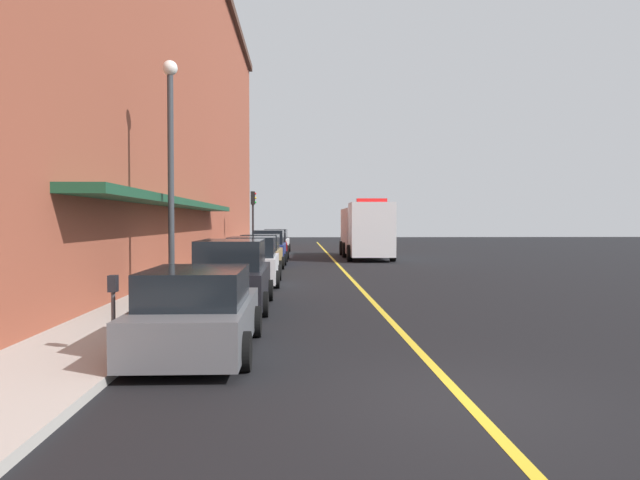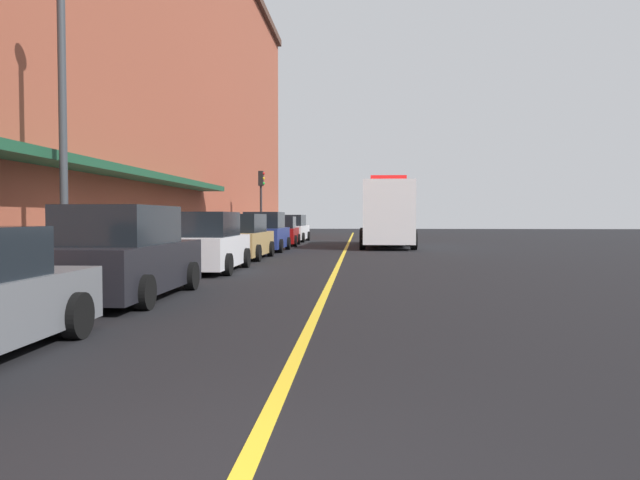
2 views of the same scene
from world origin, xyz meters
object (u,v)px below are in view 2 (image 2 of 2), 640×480
parked_car_2 (206,244)px  parking_meter_2 (109,242)px  street_lamp_left (62,95)px  parked_car_5 (280,232)px  box_truck (386,215)px  parked_car_3 (241,238)px  parked_car_1 (124,256)px  traffic_light_near (261,192)px  parking_meter_0 (229,230)px  parked_car_6 (292,229)px  parked_car_4 (265,233)px  parking_meter_1 (151,238)px

parked_car_2 → parking_meter_2: (-1.42, -3.78, 0.21)m
parking_meter_2 → street_lamp_left: bearing=-120.4°
parked_car_5 → box_truck: box_truck is taller
parked_car_2 → street_lamp_left: (-2.02, -4.80, 3.55)m
parked_car_5 → parked_car_3: bearing=177.6°
parked_car_1 → parking_meter_2: bearing=28.9°
parked_car_1 → traffic_light_near: 24.66m
parked_car_2 → traffic_light_near: size_ratio=1.04×
box_truck → street_lamp_left: (-8.12, -20.56, 2.61)m
traffic_light_near → parked_car_5: bearing=-51.1°
parked_car_3 → parking_meter_0: (-1.40, 4.22, 0.23)m
parked_car_1 → parked_car_6: bearing=-0.5°
parked_car_4 → parked_car_6: parked_car_4 is taller
parked_car_5 → traffic_light_near: (-1.40, 1.74, 2.36)m
parking_meter_2 → traffic_light_near: (0.06, 22.13, 2.10)m
parked_car_2 → traffic_light_near: bearing=4.0°
parked_car_2 → parked_car_3: (-0.02, 5.48, -0.01)m
parking_meter_2 → parked_car_6: bearing=86.7°
parked_car_3 → box_truck: size_ratio=0.52×
parked_car_1 → box_truck: size_ratio=0.52×
parked_car_6 → parked_car_1: bearing=-178.5°
parked_car_1 → parking_meter_2: size_ratio=3.61×
parked_car_5 → box_truck: size_ratio=0.49×
parked_car_2 → parked_car_3: size_ratio=0.94×
street_lamp_left → parked_car_5: bearing=84.5°
parked_car_6 → parking_meter_2: bearing=178.6°
parked_car_1 → street_lamp_left: (-1.93, 1.37, 3.52)m
parked_car_2 → parking_meter_0: (-1.42, 9.69, 0.21)m
parked_car_2 → parked_car_5: bearing=-0.4°
parked_car_3 → street_lamp_left: (-2.00, -10.28, 3.57)m
parked_car_3 → parking_meter_0: parked_car_3 is taller
parked_car_2 → parked_car_3: 5.48m
parked_car_5 → box_truck: bearing=-100.0°
parked_car_2 → street_lamp_left: street_lamp_left is taller
parked_car_6 → parked_car_2: bearing=-178.4°
parked_car_6 → parking_meter_1: 23.35m
parked_car_4 → parking_meter_0: bearing=129.2°
parking_meter_0 → parking_meter_1: (0.00, -10.55, 0.00)m
parking_meter_0 → parked_car_6: bearing=83.3°
parked_car_1 → parked_car_5: 22.78m
parked_car_1 → parked_car_6: size_ratio=0.98×
parked_car_4 → parked_car_2: bearing=-179.8°
traffic_light_near → box_truck: bearing=-19.2°
parked_car_1 → parking_meter_0: 15.92m
parked_car_4 → parked_car_5: parked_car_4 is taller
parked_car_4 → parked_car_5: (-0.03, 5.72, -0.09)m
parked_car_3 → parked_car_4: parked_car_4 is taller
parked_car_6 → parked_car_5: bearing=-178.5°
parked_car_6 → box_truck: 9.04m
parked_car_2 → parked_car_5: 16.61m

